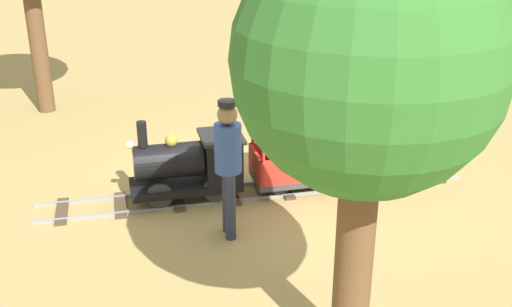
# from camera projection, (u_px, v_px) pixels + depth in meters

# --- Properties ---
(ground_plane) EXTENTS (60.00, 60.00, 0.00)m
(ground_plane) POSITION_uv_depth(u_px,v_px,m) (280.00, 189.00, 8.11)
(ground_plane) COLOR #A38C51
(track) EXTENTS (0.69, 5.70, 0.04)m
(track) POSITION_uv_depth(u_px,v_px,m) (258.00, 190.00, 8.04)
(track) COLOR gray
(track) RESTS_ON ground_plane
(locomotive) EXTENTS (0.65, 1.45, 1.06)m
(locomotive) POSITION_uv_depth(u_px,v_px,m) (191.00, 164.00, 7.67)
(locomotive) COLOR black
(locomotive) RESTS_ON ground_plane
(passenger_car) EXTENTS (0.75, 2.00, 0.97)m
(passenger_car) POSITION_uv_depth(u_px,v_px,m) (324.00, 156.00, 8.07)
(passenger_car) COLOR #3F3F3F
(passenger_car) RESTS_ON ground_plane
(conductor_person) EXTENTS (0.30, 0.30, 1.62)m
(conductor_person) POSITION_uv_depth(u_px,v_px,m) (228.00, 158.00, 6.65)
(conductor_person) COLOR #282D47
(conductor_person) RESTS_ON ground_plane
(park_bench) EXTENTS (1.36, 0.76, 0.82)m
(park_bench) POSITION_uv_depth(u_px,v_px,m) (281.00, 106.00, 10.07)
(park_bench) COLOR #2D6B33
(park_bench) RESTS_ON ground_plane
(oak_tree_near) EXTENTS (1.94, 1.94, 3.52)m
(oak_tree_near) POSITION_uv_depth(u_px,v_px,m) (368.00, 66.00, 4.20)
(oak_tree_near) COLOR brown
(oak_tree_near) RESTS_ON ground_plane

